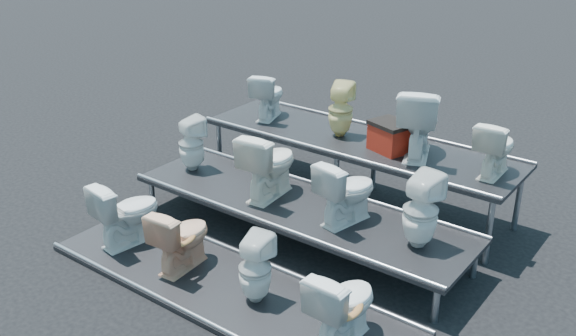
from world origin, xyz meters
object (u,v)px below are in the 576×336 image
Objects in this scene: toilet_1 at (181,237)px; toilet_8 at (268,95)px; toilet_10 at (419,121)px; toilet_11 at (495,148)px; toilet_0 at (127,212)px; toilet_4 at (191,144)px; toilet_7 at (421,211)px; toilet_9 at (341,110)px; toilet_3 at (343,304)px; red_crate at (390,138)px; toilet_5 at (269,164)px; toilet_6 at (347,191)px; toilet_2 at (255,269)px.

toilet_8 reaches higher than toilet_1.
toilet_11 is (0.95, 0.00, -0.11)m from toilet_10.
toilet_0 is at bearing 72.89° from toilet_8.
toilet_4 is 3.22m from toilet_7.
toilet_9 reaches higher than toilet_7.
toilet_9 reaches higher than toilet_1.
toilet_3 is 2.76m from red_crate.
toilet_11 is at bearing -154.22° from toilet_5.
toilet_6 is at bearing 110.00° from toilet_9.
toilet_3 is 2.72m from toilet_11.
toilet_4 is at bearing -20.82° from toilet_3.
toilet_5 is 1.26× the size of toilet_8.
toilet_7 reaches higher than toilet_0.
toilet_6 is 1.63× the size of red_crate.
toilet_1 is 1.39m from toilet_5.
toilet_10 is at bearing -122.81° from toilet_0.
toilet_2 is 2.52m from toilet_4.
toilet_8 is (-2.11, 1.30, 0.36)m from toilet_6.
toilet_10 is (-0.62, 2.60, 0.85)m from toilet_3.
toilet_10 is (0.39, 2.60, 0.87)m from toilet_2.
toilet_5 reaches higher than toilet_0.
toilet_11 reaches higher than toilet_1.
toilet_4 is at bearing -4.89° from toilet_5.
toilet_11 reaches higher than toilet_5.
toilet_0 is 1.10× the size of toilet_4.
toilet_6 is at bearing -163.99° from toilet_4.
toilet_2 is 1.02× the size of toilet_4.
toilet_0 is 2.51m from toilet_6.
toilet_11 is (2.04, 0.00, -0.03)m from toilet_9.
toilet_5 is 1.15× the size of toilet_9.
toilet_8 is (-0.87, 2.60, 0.76)m from toilet_1.
toilet_8 and toilet_11 have the same top height.
toilet_9 reaches higher than toilet_0.
toilet_1 is at bearing 67.61° from toilet_9.
toilet_8 reaches higher than toilet_7.
toilet_10 reaches higher than toilet_3.
toilet_10 reaches higher than toilet_11.
toilet_0 is at bearing -6.07° from toilet_2.
toilet_9 is at bearing -28.39° from toilet_7.
toilet_6 is 1.03× the size of toilet_9.
toilet_7 is 0.93× the size of toilet_10.
toilet_1 is 1.12× the size of toilet_11.
toilet_2 is at bearing 92.64° from toilet_6.
toilet_9 reaches higher than red_crate.
toilet_3 is 0.88× the size of toilet_10.
toilet_2 is 2.60m from red_crate.
toilet_8 is at bearing -16.01° from toilet_7.
toilet_0 is 1.10× the size of toilet_9.
toilet_1 is at bearing 39.01° from toilet_7.
toilet_1 is 1.62× the size of red_crate.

